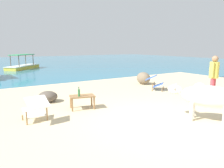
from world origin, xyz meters
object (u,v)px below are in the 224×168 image
at_px(bottle, 79,93).
at_px(person_standing, 214,74).
at_px(boat_yellow, 23,66).
at_px(low_bench_table, 82,98).
at_px(cow, 207,97).
at_px(deck_chair_near, 36,108).
at_px(deck_chair_far, 155,82).

bearing_deg(bottle, person_standing, -17.70).
height_order(person_standing, boat_yellow, person_standing).
height_order(low_bench_table, person_standing, person_standing).
distance_m(cow, deck_chair_near, 4.43).
bearing_deg(cow, deck_chair_far, -53.17).
relative_size(deck_chair_near, deck_chair_far, 0.88).
relative_size(cow, boat_yellow, 0.50).
height_order(bottle, deck_chair_near, bottle).
relative_size(deck_chair_far, boat_yellow, 0.27).
distance_m(bottle, deck_chair_near, 1.44).
bearing_deg(deck_chair_far, cow, -62.73).
height_order(low_bench_table, boat_yellow, boat_yellow).
bearing_deg(deck_chair_far, boat_yellow, 156.38).
bearing_deg(bottle, cow, -48.22).
relative_size(cow, deck_chair_near, 2.13).
relative_size(low_bench_table, deck_chair_near, 1.03).
distance_m(deck_chair_far, person_standing, 2.55).
distance_m(deck_chair_near, person_standing, 6.10).
bearing_deg(deck_chair_far, low_bench_table, -115.56).
xyz_separation_m(low_bench_table, boat_yellow, (0.46, 13.93, -0.11)).
bearing_deg(low_bench_table, boat_yellow, 101.62).
bearing_deg(cow, bottle, 12.78).
height_order(bottle, person_standing, person_standing).
distance_m(bottle, deck_chair_far, 4.17).
height_order(cow, boat_yellow, boat_yellow).
xyz_separation_m(bottle, deck_chair_near, (-1.37, -0.41, -0.16)).
height_order(bottle, boat_yellow, boat_yellow).
bearing_deg(boat_yellow, deck_chair_near, -145.49).
distance_m(low_bench_table, person_standing, 4.77).
bearing_deg(deck_chair_near, deck_chair_far, -81.09).
xyz_separation_m(cow, bottle, (-2.41, 2.70, -0.12)).
bearing_deg(person_standing, low_bench_table, -127.26).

